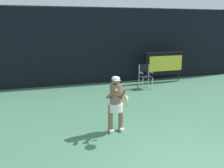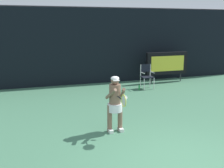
{
  "view_description": "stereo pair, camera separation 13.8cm",
  "coord_description": "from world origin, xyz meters",
  "px_view_note": "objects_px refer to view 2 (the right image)",
  "views": [
    {
      "loc": [
        -3.27,
        -4.51,
        2.89
      ],
      "look_at": [
        -0.48,
        3.45,
        1.05
      ],
      "focal_mm": 44.7,
      "sensor_mm": 36.0,
      "label": 1
    },
    {
      "loc": [
        -3.14,
        -4.55,
        2.89
      ],
      "look_at": [
        -0.48,
        3.45,
        1.05
      ],
      "focal_mm": 44.7,
      "sensor_mm": 36.0,
      "label": 2
    }
  ],
  "objects_px": {
    "tennis_player": "(115,101)",
    "tennis_racket": "(123,101)",
    "water_bottle": "(139,87)",
    "umpire_chair": "(147,75)",
    "scoreboard": "(167,63)"
  },
  "relations": [
    {
      "from": "water_bottle",
      "to": "tennis_racket",
      "type": "relative_size",
      "value": 0.44
    },
    {
      "from": "umpire_chair",
      "to": "tennis_player",
      "type": "bearing_deg",
      "value": -124.47
    },
    {
      "from": "tennis_racket",
      "to": "umpire_chair",
      "type": "bearing_deg",
      "value": 76.92
    },
    {
      "from": "tennis_player",
      "to": "tennis_racket",
      "type": "bearing_deg",
      "value": -89.42
    },
    {
      "from": "water_bottle",
      "to": "tennis_racket",
      "type": "xyz_separation_m",
      "value": [
        -2.58,
        -4.81,
        0.91
      ]
    },
    {
      "from": "umpire_chair",
      "to": "tennis_racket",
      "type": "xyz_separation_m",
      "value": [
        -3.02,
        -5.02,
        0.41
      ]
    },
    {
      "from": "tennis_player",
      "to": "tennis_racket",
      "type": "relative_size",
      "value": 2.54
    },
    {
      "from": "scoreboard",
      "to": "water_bottle",
      "type": "distance_m",
      "value": 2.45
    },
    {
      "from": "scoreboard",
      "to": "tennis_player",
      "type": "xyz_separation_m",
      "value": [
        -4.57,
        -5.37,
        -0.1
      ]
    },
    {
      "from": "tennis_player",
      "to": "tennis_racket",
      "type": "distance_m",
      "value": 0.64
    },
    {
      "from": "water_bottle",
      "to": "tennis_player",
      "type": "distance_m",
      "value": 4.99
    },
    {
      "from": "water_bottle",
      "to": "tennis_racket",
      "type": "height_order",
      "value": "tennis_racket"
    },
    {
      "from": "water_bottle",
      "to": "tennis_racket",
      "type": "distance_m",
      "value": 5.53
    },
    {
      "from": "umpire_chair",
      "to": "tennis_player",
      "type": "xyz_separation_m",
      "value": [
        -3.03,
        -4.41,
        0.23
      ]
    },
    {
      "from": "tennis_racket",
      "to": "tennis_player",
      "type": "bearing_deg",
      "value": 108.55
    }
  ]
}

